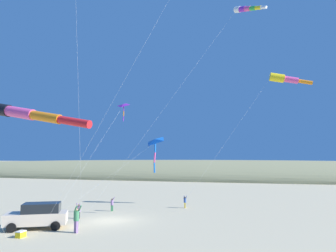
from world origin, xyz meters
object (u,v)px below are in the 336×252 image
Objects in this scene: parked_car at (38,215)px; person_child_green_jacket at (112,204)px; person_bystander_far at (79,210)px; kite_windsock_teal_far_right at (284,79)px; cooler_box at (21,234)px; person_adult_flyer at (76,218)px; kite_delta_striped_overhead at (123,106)px; kite_windsock_checkered_midright at (246,9)px; person_child_grey_jacket at (185,201)px; kite_delta_yellow_midlevel at (155,142)px.

person_child_green_jacket is at bearing 165.58° from parked_car.
kite_windsock_teal_far_right is at bearing 118.82° from person_bystander_far.
person_adult_flyer is at bearing 125.49° from cooler_box.
cooler_box is 13.94m from kite_delta_striped_overhead.
kite_windsock_checkered_midright is 1.44× the size of kite_windsock_teal_far_right.
kite_windsock_checkered_midright is 8.31m from kite_windsock_teal_far_right.
kite_windsock_checkered_midright reaches higher than person_child_grey_jacket.
person_adult_flyer reaches higher than cooler_box.
person_adult_flyer is at bearing 8.25° from person_child_green_jacket.
kite_delta_striped_overhead is at bearing -64.55° from kite_windsock_teal_far_right.
kite_windsock_teal_far_right reaches higher than person_bystander_far.
person_adult_flyer reaches higher than person_child_grey_jacket.
kite_delta_yellow_midlevel is (-7.19, 6.79, 5.68)m from parked_car.
person_bystander_far is at bearing -44.54° from person_child_grey_jacket.
cooler_box is 0.03× the size of kite_windsock_checkered_midright.
cooler_box is 0.33× the size of person_adult_flyer.
kite_delta_striped_overhead is at bearing 133.59° from person_bystander_far.
person_child_grey_jacket is 0.06× the size of kite_windsock_checkered_midright.
kite_delta_yellow_midlevel is 0.61× the size of kite_windsock_teal_far_right.
person_child_grey_jacket reaches higher than cooler_box.
person_adult_flyer is 13.49m from person_child_grey_jacket.
parked_car is at bearing -56.31° from kite_windsock_checkered_midright.
kite_windsock_checkered_midright is (-10.13, 15.20, 18.73)m from parked_car.
kite_delta_striped_overhead is (-6.87, 3.77, 9.09)m from parked_car.
person_bystander_far is at bearing 167.18° from parked_car.
kite_windsock_teal_far_right reaches higher than kite_delta_striped_overhead.
cooler_box is at bearing -32.75° from kite_delta_yellow_midlevel.
person_adult_flyer is 1.43× the size of person_child_green_jacket.
kite_windsock_checkered_midright is 15.80m from kite_delta_yellow_midlevel.
parked_car is at bearing -97.41° from person_adult_flyer.
cooler_box is at bearing -29.12° from person_child_grey_jacket.
kite_windsock_checkered_midright is at bearing -43.44° from kite_windsock_teal_far_right.
kite_windsock_checkered_midright reaches higher than cooler_box.
kite_windsock_checkered_midright is (-12.61, 14.63, 19.47)m from cooler_box.
kite_windsock_teal_far_right is (-2.10, 10.31, 12.72)m from person_child_grey_jacket.
person_child_grey_jacket is 16.51m from kite_windsock_teal_far_right.
person_child_green_jacket is 0.13× the size of kite_delta_striped_overhead.
kite_delta_striped_overhead is at bearing 47.36° from person_child_green_jacket.
kite_windsock_checkered_midright reaches higher than person_bystander_far.
parked_car reaches higher than person_bystander_far.
kite_windsock_teal_far_right is (-14.09, 18.95, 12.46)m from parked_car.
kite_delta_yellow_midlevel is at bearing 147.25° from cooler_box.
person_child_green_jacket is at bearing -132.64° from kite_delta_striped_overhead.
kite_delta_yellow_midlevel is (-9.67, 6.22, 6.42)m from cooler_box.
cooler_box is 27.43m from kite_windsock_checkered_midright.
person_adult_flyer is (-2.04, 2.86, 0.83)m from cooler_box.
person_child_green_jacket is 0.15× the size of kite_delta_yellow_midlevel.
cooler_box is at bearing 12.91° from parked_car.
kite_delta_striped_overhead reaches higher than person_child_grey_jacket.
person_bystander_far is (4.17, -1.20, -0.01)m from person_child_green_jacket.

